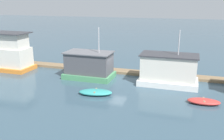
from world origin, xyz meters
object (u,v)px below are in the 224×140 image
at_px(dinghy_red, 204,101).
at_px(mooring_post_near_left, 32,62).
at_px(houseboat_orange, 6,53).
at_px(houseboat_white, 168,70).
at_px(houseboat_green, 89,65).
at_px(dinghy_teal, 96,92).
at_px(mooring_post_far_left, 17,59).
at_px(mooring_post_near_right, 15,58).

distance_m(dinghy_red, mooring_post_near_left, 22.43).
height_order(houseboat_orange, houseboat_white, houseboat_orange).
bearing_deg(houseboat_green, dinghy_teal, -61.20).
height_order(houseboat_green, dinghy_red, houseboat_green).
relative_size(dinghy_teal, mooring_post_near_left, 2.41).
xyz_separation_m(houseboat_white, mooring_post_far_left, (-20.39, 1.81, -0.66)).
xyz_separation_m(houseboat_green, dinghy_teal, (2.64, -4.80, -1.22)).
height_order(dinghy_teal, mooring_post_far_left, mooring_post_far_left).
xyz_separation_m(houseboat_orange, dinghy_teal, (14.29, -5.03, -1.96)).
xyz_separation_m(houseboat_green, dinghy_red, (12.40, -3.99, -1.23)).
xyz_separation_m(mooring_post_far_left, mooring_post_near_right, (-0.35, 0.00, 0.11)).
bearing_deg(houseboat_green, dinghy_red, -17.85).
height_order(houseboat_white, mooring_post_near_right, houseboat_white).
height_order(houseboat_green, dinghy_teal, houseboat_green).
bearing_deg(mooring_post_near_right, houseboat_green, -10.25).
bearing_deg(mooring_post_near_left, mooring_post_near_right, 180.00).
bearing_deg(mooring_post_near_right, dinghy_red, -14.20).
xyz_separation_m(mooring_post_near_right, mooring_post_near_left, (2.67, 0.00, -0.33)).
distance_m(houseboat_orange, mooring_post_far_left, 2.30).
relative_size(houseboat_green, dinghy_red, 2.08).
relative_size(mooring_post_near_right, mooring_post_near_left, 1.46).
bearing_deg(mooring_post_far_left, mooring_post_near_right, 180.00).
relative_size(houseboat_white, mooring_post_near_right, 2.96).
xyz_separation_m(houseboat_orange, mooring_post_near_left, (2.48, 1.91, -1.49)).
bearing_deg(mooring_post_near_left, mooring_post_far_left, 180.00).
relative_size(houseboat_orange, mooring_post_near_left, 5.57).
distance_m(houseboat_orange, mooring_post_near_right, 2.24).
xyz_separation_m(dinghy_red, mooring_post_near_right, (-24.24, 6.13, 0.80)).
bearing_deg(houseboat_orange, houseboat_white, 0.29).
relative_size(houseboat_green, mooring_post_near_right, 2.83).
xyz_separation_m(dinghy_red, mooring_post_near_left, (-21.57, 6.13, 0.48)).
relative_size(houseboat_orange, mooring_post_near_right, 3.82).
xyz_separation_m(houseboat_green, mooring_post_near_right, (-11.84, 2.14, -0.43)).
distance_m(houseboat_green, dinghy_teal, 5.61).
relative_size(houseboat_white, dinghy_red, 2.18).
height_order(dinghy_red, mooring_post_far_left, mooring_post_far_left).
bearing_deg(houseboat_green, houseboat_orange, 178.86).
bearing_deg(houseboat_orange, mooring_post_far_left, 85.27).
bearing_deg(mooring_post_far_left, houseboat_green, -10.55).
xyz_separation_m(houseboat_orange, mooring_post_far_left, (0.16, 1.91, -1.28)).
bearing_deg(dinghy_teal, mooring_post_far_left, 153.85).
xyz_separation_m(houseboat_orange, houseboat_white, (20.55, 0.10, -0.62)).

